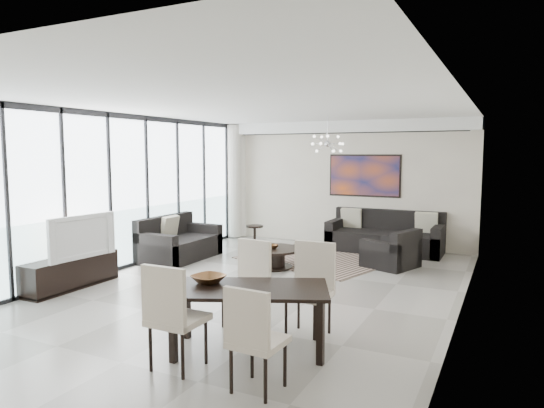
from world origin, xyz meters
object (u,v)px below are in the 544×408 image
Objects in this scene: television at (78,236)px; sofa_main at (385,238)px; tv_console at (71,272)px; dining_table at (249,295)px; coffee_table at (273,257)px.

sofa_main is at bearing -30.32° from television.
dining_table reaches higher than tv_console.
coffee_table is at bearing 49.36° from tv_console.
television is (-2.15, -2.66, 0.64)m from coffee_table.
sofa_main is 2.06× the size of television.
television reaches higher than coffee_table.
tv_console is (-2.31, -2.69, 0.04)m from coffee_table.
sofa_main is 6.46m from tv_console.
sofa_main is at bearing 57.93° from coffee_table.
coffee_table is 3.55m from tv_console.
coffee_table is 0.56× the size of dining_table.
television is at bearing -128.98° from coffee_table.
tv_console is at bearing 107.41° from television.
sofa_main is 1.51× the size of tv_console.
television reaches higher than dining_table.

